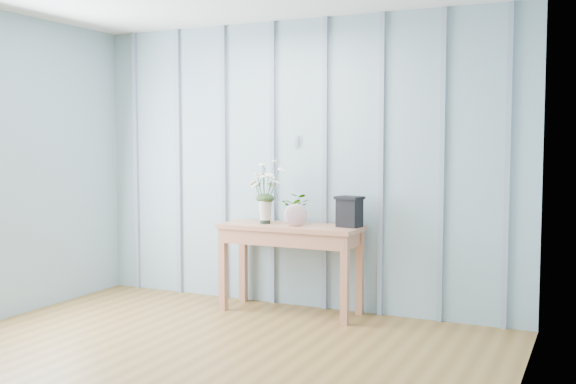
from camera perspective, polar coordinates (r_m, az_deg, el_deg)
The scene contains 6 objects.
room_shell at distance 4.72m, azimuth -5.81°, elevation 10.81°, with size 4.00×4.50×2.50m.
sideboard at distance 5.69m, azimuth 0.21°, elevation -3.93°, with size 1.20×0.45×0.75m.
daisy_vase at distance 5.73m, azimuth -1.95°, elevation 0.79°, with size 0.39×0.30×0.56m.
spider_plant at distance 5.71m, azimuth 0.75°, elevation -1.41°, with size 0.24×0.21×0.26m, color #203617.
felt_disc_vessel at distance 5.54m, azimuth 0.64°, elevation -1.97°, with size 0.19×0.05×0.19m, color #8F506C.
carved_box at distance 5.53m, azimuth 5.22°, elevation -1.64°, with size 0.24×0.20×0.25m.
Camera 1 is at (2.40, -3.12, 1.45)m, focal length 42.00 mm.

